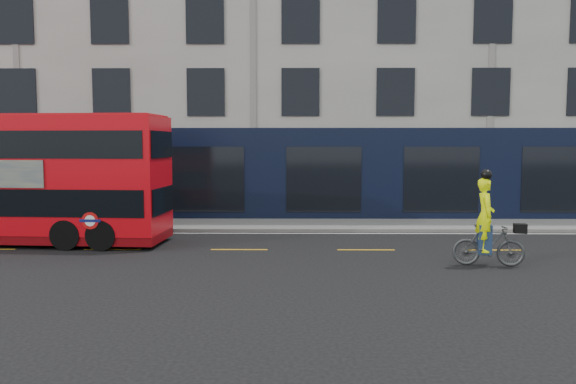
{
  "coord_description": "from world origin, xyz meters",
  "views": [
    {
      "loc": [
        1.72,
        -15.95,
        3.36
      ],
      "look_at": [
        1.53,
        2.51,
        1.74
      ],
      "focal_mm": 35.0,
      "sensor_mm": 36.0,
      "label": 1
    }
  ],
  "objects": [
    {
      "name": "pavement",
      "position": [
        0.0,
        6.5,
        0.06
      ],
      "size": [
        60.0,
        3.0,
        0.12
      ],
      "primitive_type": "cube",
      "color": "gray",
      "rests_on": "ground"
    },
    {
      "name": "ground",
      "position": [
        0.0,
        0.0,
        0.0
      ],
      "size": [
        120.0,
        120.0,
        0.0
      ],
      "primitive_type": "plane",
      "color": "black",
      "rests_on": "ground"
    },
    {
      "name": "cyclist",
      "position": [
        7.01,
        -0.76,
        0.9
      ],
      "size": [
        1.97,
        0.83,
        2.65
      ],
      "rotation": [
        0.0,
        0.0,
        -0.15
      ],
      "color": "#414345",
      "rests_on": "ground"
    },
    {
      "name": "kerb",
      "position": [
        0.0,
        5.0,
        0.07
      ],
      "size": [
        60.0,
        0.12,
        0.13
      ],
      "primitive_type": "cube",
      "color": "slate",
      "rests_on": "ground"
    },
    {
      "name": "road_edge_line",
      "position": [
        0.0,
        4.7,
        0.0
      ],
      "size": [
        58.0,
        0.1,
        0.01
      ],
      "primitive_type": "cube",
      "color": "silver",
      "rests_on": "ground"
    },
    {
      "name": "building_terrace",
      "position": [
        0.0,
        12.94,
        7.49
      ],
      "size": [
        50.0,
        10.07,
        15.0
      ],
      "color": "#B8B5AE",
      "rests_on": "ground"
    },
    {
      "name": "lane_dashes",
      "position": [
        0.0,
        1.5,
        0.0
      ],
      "size": [
        58.0,
        0.12,
        0.01
      ],
      "primitive_type": null,
      "color": "gold",
      "rests_on": "ground"
    },
    {
      "name": "bus",
      "position": [
        -7.81,
        2.64,
        2.19
      ],
      "size": [
        10.75,
        3.11,
        4.28
      ],
      "rotation": [
        0.0,
        0.0,
        -0.07
      ],
      "color": "red",
      "rests_on": "ground"
    }
  ]
}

